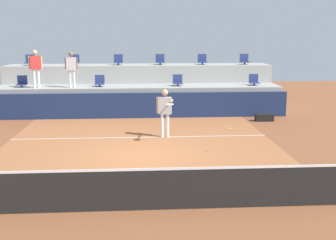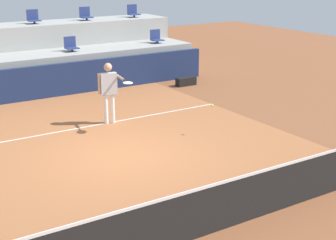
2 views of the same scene
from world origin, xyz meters
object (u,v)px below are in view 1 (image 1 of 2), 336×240
at_px(stadium_chair_lower_right, 178,81).
at_px(spectator_leaning_on_rail, 36,65).
at_px(tennis_ball, 230,129).
at_px(stadium_chair_upper_far_left, 30,61).
at_px(stadium_chair_upper_left, 75,61).
at_px(spectator_in_grey, 71,66).
at_px(equipment_bag, 264,118).
at_px(stadium_chair_upper_mid_left, 118,61).
at_px(stadium_chair_lower_far_left, 22,82).
at_px(stadium_chair_upper_mid_right, 160,60).
at_px(stadium_chair_upper_right, 202,60).
at_px(stadium_chair_upper_far_right, 244,60).
at_px(stadium_chair_lower_left, 100,82).
at_px(stadium_chair_lower_far_right, 254,81).
at_px(tennis_player, 165,108).

distance_m(stadium_chair_lower_right, spectator_leaning_on_rail, 6.38).
xyz_separation_m(spectator_leaning_on_rail, tennis_ball, (7.24, -6.80, -1.46)).
distance_m(stadium_chair_upper_far_left, stadium_chair_upper_left, 2.17).
xyz_separation_m(spectator_in_grey, equipment_bag, (8.22, -1.90, -2.05)).
distance_m(stadium_chair_upper_left, spectator_in_grey, 2.19).
distance_m(spectator_leaning_on_rail, tennis_ball, 10.04).
relative_size(stadium_chair_upper_mid_left, spectator_in_grey, 0.33).
bearing_deg(stadium_chair_lower_far_left, stadium_chair_upper_mid_right, 15.87).
distance_m(spectator_leaning_on_rail, equipment_bag, 10.18).
bearing_deg(stadium_chair_upper_mid_right, stadium_chair_upper_right, 0.00).
relative_size(spectator_leaning_on_rail, tennis_ball, 24.57).
distance_m(stadium_chair_upper_far_right, spectator_leaning_on_rail, 10.10).
bearing_deg(stadium_chair_lower_right, stadium_chair_lower_far_left, 180.00).
bearing_deg(equipment_bag, stadium_chair_upper_far_left, 158.83).
height_order(stadium_chair_lower_right, spectator_leaning_on_rail, spectator_leaning_on_rail).
bearing_deg(tennis_ball, stadium_chair_lower_left, 122.07).
distance_m(stadium_chair_lower_left, stadium_chair_upper_far_right, 7.39).
relative_size(spectator_leaning_on_rail, spectator_in_grey, 1.05).
relative_size(stadium_chair_upper_right, spectator_in_grey, 0.33).
relative_size(stadium_chair_upper_far_left, spectator_in_grey, 0.33).
relative_size(stadium_chair_upper_right, tennis_ball, 7.65).
relative_size(spectator_leaning_on_rail, equipment_bag, 2.20).
bearing_deg(spectator_leaning_on_rail, stadium_chair_upper_mid_right, 21.32).
bearing_deg(stadium_chair_lower_left, stadium_chair_lower_far_right, 0.00).
relative_size(stadium_chair_lower_right, stadium_chair_upper_mid_right, 1.00).
xyz_separation_m(stadium_chair_upper_far_left, stadium_chair_upper_far_right, (10.64, 0.00, 0.00)).
distance_m(stadium_chair_lower_far_right, equipment_bag, 2.64).
bearing_deg(stadium_chair_upper_far_left, stadium_chair_upper_left, 0.00).
relative_size(stadium_chair_upper_far_left, tennis_player, 0.30).
xyz_separation_m(stadium_chair_upper_far_left, tennis_ball, (8.02, -8.98, -1.52)).
relative_size(spectator_in_grey, tennis_ball, 23.43).
relative_size(stadium_chair_upper_right, stadium_chair_upper_far_right, 1.00).
bearing_deg(stadium_chair_upper_right, tennis_player, -108.88).
xyz_separation_m(stadium_chair_lower_left, stadium_chair_upper_right, (4.98, 1.80, 0.85)).
height_order(stadium_chair_upper_far_left, tennis_ball, stadium_chair_upper_far_left).
relative_size(stadium_chair_upper_far_right, spectator_in_grey, 0.33).
height_order(stadium_chair_lower_left, stadium_chair_upper_right, stadium_chair_upper_right).
height_order(stadium_chair_lower_far_right, tennis_player, stadium_chair_lower_far_right).
height_order(stadium_chair_lower_far_left, spectator_leaning_on_rail, spectator_leaning_on_rail).
bearing_deg(spectator_in_grey, stadium_chair_lower_left, 17.94).
bearing_deg(stadium_chair_lower_left, stadium_chair_upper_mid_left, 66.45).
xyz_separation_m(stadium_chair_upper_far_right, tennis_ball, (-2.62, -8.98, -1.52)).
bearing_deg(stadium_chair_upper_mid_left, tennis_ball, -67.53).
xyz_separation_m(stadium_chair_upper_mid_right, tennis_player, (-0.17, -6.70, -1.26)).
relative_size(stadium_chair_upper_mid_left, stadium_chair_upper_far_right, 1.00).
distance_m(stadium_chair_upper_far_right, spectator_in_grey, 8.59).
height_order(spectator_leaning_on_rail, equipment_bag, spectator_leaning_on_rail).
height_order(stadium_chair_lower_far_right, stadium_chair_upper_right, stadium_chair_upper_right).
bearing_deg(equipment_bag, stadium_chair_upper_mid_left, 146.82).
relative_size(stadium_chair_upper_far_left, stadium_chair_upper_right, 1.00).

